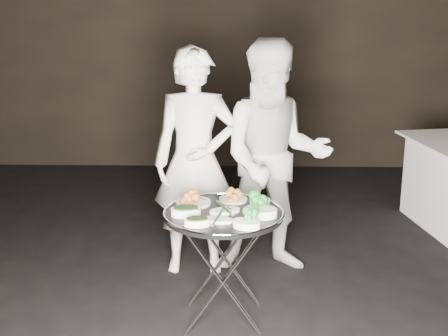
{
  "coord_description": "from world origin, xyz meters",
  "views": [
    {
      "loc": [
        -0.09,
        -3.57,
        2.0
      ],
      "look_at": [
        -0.17,
        0.09,
        0.95
      ],
      "focal_mm": 50.0,
      "sensor_mm": 36.0,
      "label": 1
    }
  ],
  "objects_px": {
    "tray_stand": "(223,262)",
    "waiter_left": "(195,162)",
    "serving_tray": "(223,214)",
    "waiter_right": "(274,158)"
  },
  "relations": [
    {
      "from": "serving_tray",
      "to": "tray_stand",
      "type": "bearing_deg",
      "value": 180.0
    },
    {
      "from": "serving_tray",
      "to": "waiter_left",
      "type": "xyz_separation_m",
      "value": [
        -0.22,
        0.76,
        0.11
      ]
    },
    {
      "from": "tray_stand",
      "to": "serving_tray",
      "type": "relative_size",
      "value": 0.95
    },
    {
      "from": "serving_tray",
      "to": "waiter_right",
      "type": "xyz_separation_m",
      "value": [
        0.34,
        0.77,
        0.14
      ]
    },
    {
      "from": "tray_stand",
      "to": "waiter_right",
      "type": "distance_m",
      "value": 0.96
    },
    {
      "from": "tray_stand",
      "to": "waiter_left",
      "type": "bearing_deg",
      "value": 106.09
    },
    {
      "from": "waiter_left",
      "to": "serving_tray",
      "type": "bearing_deg",
      "value": -75.31
    },
    {
      "from": "tray_stand",
      "to": "serving_tray",
      "type": "bearing_deg",
      "value": 0.0
    },
    {
      "from": "serving_tray",
      "to": "waiter_right",
      "type": "relative_size",
      "value": 0.43
    },
    {
      "from": "tray_stand",
      "to": "waiter_left",
      "type": "xyz_separation_m",
      "value": [
        -0.22,
        0.76,
        0.43
      ]
    }
  ]
}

